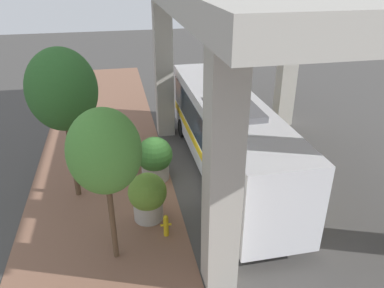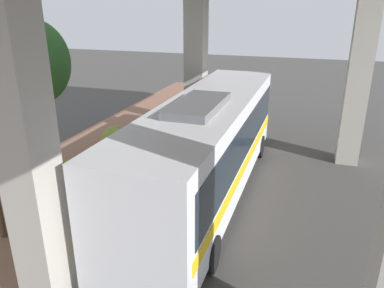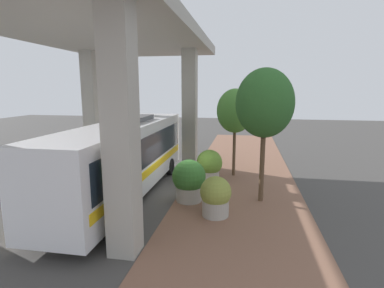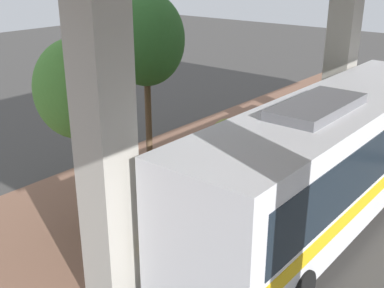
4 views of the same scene
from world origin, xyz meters
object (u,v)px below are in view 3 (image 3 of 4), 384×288
at_px(planter_back, 216,196).
at_px(street_tree_near, 265,104).
at_px(bus, 124,155).
at_px(fire_hydrant, 203,170).
at_px(street_tree_far, 235,111).
at_px(planter_front, 189,180).
at_px(planter_middle, 209,166).

relative_size(planter_back, street_tree_near, 0.28).
bearing_deg(bus, planter_back, 160.50).
bearing_deg(bus, fire_hydrant, -131.18).
relative_size(fire_hydrant, street_tree_far, 0.17).
bearing_deg(planter_front, street_tree_near, -169.45).
relative_size(planter_front, street_tree_near, 0.32).
height_order(planter_middle, planter_back, planter_middle).
height_order(planter_front, street_tree_far, street_tree_far).
bearing_deg(planter_middle, street_tree_near, 140.83).
bearing_deg(fire_hydrant, street_tree_far, -158.88).
bearing_deg(street_tree_near, street_tree_far, -70.23).
distance_m(bus, street_tree_near, 6.98).
bearing_deg(planter_back, street_tree_near, -132.75).
height_order(bus, planter_middle, bus).
height_order(planter_back, street_tree_far, street_tree_far).
xyz_separation_m(fire_hydrant, street_tree_near, (-3.21, 3.33, 4.10)).
distance_m(fire_hydrant, planter_back, 5.57).
height_order(bus, fire_hydrant, bus).
xyz_separation_m(bus, street_tree_far, (-5.07, -4.46, 1.85)).
bearing_deg(street_tree_near, planter_front, 10.55).
relative_size(planter_front, street_tree_far, 0.38).
height_order(planter_back, street_tree_near, street_tree_near).
relative_size(fire_hydrant, planter_back, 0.52).
height_order(street_tree_near, street_tree_far, street_tree_near).
bearing_deg(planter_back, fire_hydrant, -76.62).
relative_size(planter_front, planter_middle, 1.04).
bearing_deg(bus, planter_front, 177.05).
bearing_deg(fire_hydrant, planter_front, 88.46).
bearing_deg(street_tree_far, planter_middle, 54.87).
distance_m(planter_middle, street_tree_near, 4.98).
xyz_separation_m(bus, planter_middle, (-3.80, -2.66, -1.07)).
height_order(planter_middle, street_tree_far, street_tree_far).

